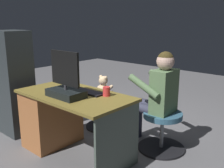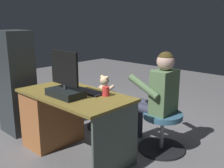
{
  "view_description": "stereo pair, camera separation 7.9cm",
  "coord_description": "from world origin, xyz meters",
  "views": [
    {
      "loc": [
        -2.1,
        2.15,
        1.5
      ],
      "look_at": [
        -0.19,
        0.0,
        0.78
      ],
      "focal_mm": 41.86,
      "sensor_mm": 36.0,
      "label": 1
    },
    {
      "loc": [
        -2.16,
        2.1,
        1.5
      ],
      "look_at": [
        -0.19,
        0.0,
        0.78
      ],
      "focal_mm": 41.86,
      "sensor_mm": 36.0,
      "label": 2
    }
  ],
  "objects": [
    {
      "name": "ground_plane",
      "position": [
        0.0,
        0.0,
        0.0
      ],
      "size": [
        10.0,
        10.0,
        0.0
      ],
      "primitive_type": "plane",
      "color": "#5D5C5F"
    },
    {
      "name": "desk",
      "position": [
        0.33,
        0.4,
        0.39
      ],
      "size": [
        1.29,
        0.69,
        0.72
      ],
      "color": "brown",
      "rests_on": "ground_plane"
    },
    {
      "name": "monitor",
      "position": [
        -0.02,
        0.53,
        0.85
      ],
      "size": [
        0.41,
        0.24,
        0.48
      ],
      "color": "black",
      "rests_on": "desk"
    },
    {
      "name": "keyboard",
      "position": [
        -0.07,
        0.27,
        0.73
      ],
      "size": [
        0.42,
        0.14,
        0.02
      ],
      "primitive_type": "cube",
      "color": "black",
      "rests_on": "desk"
    },
    {
      "name": "computer_mouse",
      "position": [
        0.24,
        0.27,
        0.73
      ],
      "size": [
        0.06,
        0.1,
        0.04
      ],
      "primitive_type": "ellipsoid",
      "color": "#30252B",
      "rests_on": "desk"
    },
    {
      "name": "cup",
      "position": [
        -0.31,
        0.23,
        0.77
      ],
      "size": [
        0.08,
        0.08,
        0.1
      ],
      "primitive_type": "cylinder",
      "color": "red",
      "rests_on": "desk"
    },
    {
      "name": "tv_remote",
      "position": [
        0.2,
        0.4,
        0.73
      ],
      "size": [
        0.11,
        0.15,
        0.02
      ],
      "primitive_type": "cube",
      "rotation": [
        0.0,
        0.0,
        -0.54
      ],
      "color": "black",
      "rests_on": "desk"
    },
    {
      "name": "office_chair_teddy",
      "position": [
        0.3,
        -0.37,
        0.28
      ],
      "size": [
        0.5,
        0.5,
        0.46
      ],
      "color": "black",
      "rests_on": "ground_plane"
    },
    {
      "name": "teddy_bear",
      "position": [
        0.3,
        -0.38,
        0.58
      ],
      "size": [
        0.21,
        0.21,
        0.29
      ],
      "color": "#DBB88A",
      "rests_on": "office_chair_teddy"
    },
    {
      "name": "visitor_chair",
      "position": [
        -0.66,
        -0.35,
        0.26
      ],
      "size": [
        0.55,
        0.55,
        0.46
      ],
      "color": "black",
      "rests_on": "ground_plane"
    },
    {
      "name": "person",
      "position": [
        -0.57,
        -0.35,
        0.68
      ],
      "size": [
        0.57,
        0.48,
        1.16
      ],
      "color": "#516C47",
      "rests_on": "ground_plane"
    },
    {
      "name": "equipment_rack",
      "position": [
        1.06,
        0.52,
        0.68
      ],
      "size": [
        0.44,
        0.36,
        1.36
      ],
      "primitive_type": "cube",
      "color": "#2A3032",
      "rests_on": "ground_plane"
    }
  ]
}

